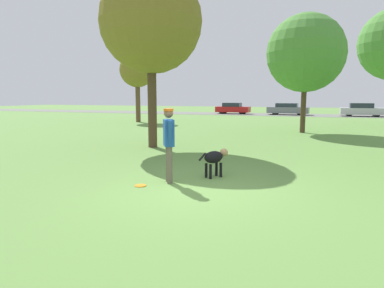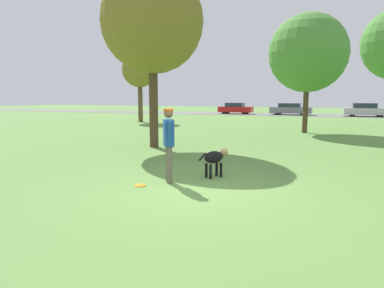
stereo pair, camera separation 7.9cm
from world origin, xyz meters
The scene contains 11 objects.
ground_plane centered at (0.00, 0.00, 0.00)m, with size 120.00×120.00×0.00m, color #608C42.
far_road_strip centered at (0.00, 32.43, 0.01)m, with size 120.00×6.00×0.01m.
person centered at (-0.85, 0.33, 1.06)m, with size 0.43×0.60×1.78m.
dog centered at (0.03, 1.25, 0.50)m, with size 0.62×0.86×0.72m.
frisbee centered at (-1.34, -0.20, 0.01)m, with size 0.27×0.27×0.02m.
tree_mid_center centered at (1.66, 13.39, 4.42)m, with size 4.31×4.31×6.58m.
tree_near_left centered at (-3.84, 5.42, 4.92)m, with size 4.02×4.02×6.95m.
tree_far_left centered at (-11.15, 17.41, 4.11)m, with size 2.80×2.80×5.56m.
parked_car_red centered at (-6.99, 32.64, 0.64)m, with size 3.94×1.76×1.30m.
parked_car_grey centered at (-0.71, 32.63, 0.64)m, with size 4.53×2.04×1.29m.
parked_car_silver centered at (6.71, 32.08, 0.66)m, with size 4.21×1.86×1.36m.
Camera 2 is at (2.51, -7.00, 2.06)m, focal length 32.00 mm.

